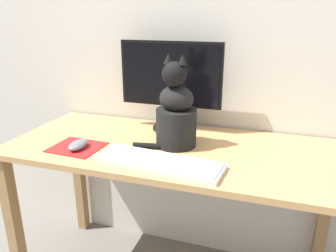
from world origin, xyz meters
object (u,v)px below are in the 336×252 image
(computer_mouse_left, at_px, (78,145))
(cat, at_px, (176,113))
(keyboard, at_px, (159,162))
(monitor, at_px, (171,81))

(computer_mouse_left, relative_size, cat, 0.29)
(keyboard, relative_size, cat, 1.28)
(monitor, bearing_deg, computer_mouse_left, -128.33)
(monitor, height_order, computer_mouse_left, monitor)
(monitor, xyz_separation_m, keyboard, (0.08, -0.39, -0.22))
(computer_mouse_left, bearing_deg, monitor, 51.67)
(monitor, height_order, cat, monitor)
(monitor, distance_m, keyboard, 0.45)
(keyboard, relative_size, computer_mouse_left, 4.44)
(monitor, relative_size, computer_mouse_left, 4.35)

